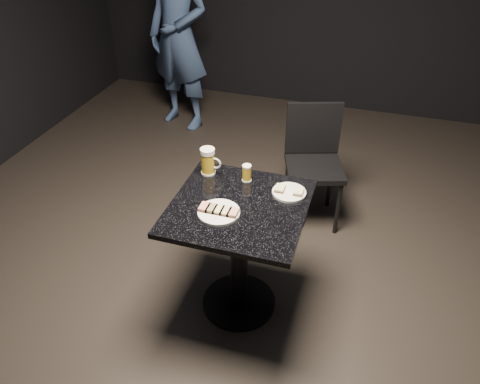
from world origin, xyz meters
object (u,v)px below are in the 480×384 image
patron (179,36)px  table (239,240)px  chair (314,157)px  beer_mug (208,161)px  plate_small (289,192)px  plate_large (219,212)px  beer_tumbler (247,173)px

patron → table: bearing=-44.1°
chair → patron: bearing=142.8°
table → beer_mug: size_ratio=4.75×
plate_small → patron: patron is taller
patron → chair: (1.50, -1.14, -0.39)m
patron → chair: 1.92m
chair → plate_large: bearing=-105.7°
beer_mug → chair: size_ratio=0.18×
beer_tumbler → plate_large: bearing=-98.4°
plate_large → beer_tumbler: bearing=81.6°
patron → table: size_ratio=2.36×
plate_small → table: 0.38m
beer_mug → table: bearing=-43.2°
beer_mug → beer_tumbler: (0.23, -0.01, -0.03)m
plate_large → plate_small: same height
beer_mug → beer_tumbler: size_ratio=1.61×
table → chair: 1.04m
plate_large → beer_mug: bearing=118.1°
plate_small → beer_tumbler: size_ratio=1.86×
plate_large → beer_mug: (-0.18, 0.34, 0.07)m
plate_large → table: (0.08, 0.10, -0.25)m
plate_small → chair: 0.87m
table → beer_tumbler: beer_tumbler is taller
patron → table: patron is taller
chair → beer_mug: bearing=-122.5°
plate_large → patron: size_ratio=0.12×
plate_small → beer_mug: bearing=172.7°
beer_tumbler → chair: size_ratio=0.11×
plate_small → beer_mug: size_ratio=1.15×
beer_tumbler → table: bearing=-83.3°
beer_mug → beer_tumbler: beer_mug is taller
patron → beer_tumbler: size_ratio=18.09×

